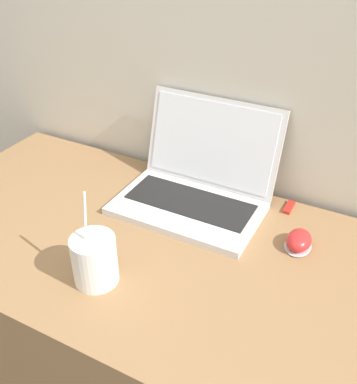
{
  "coord_description": "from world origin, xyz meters",
  "views": [
    {
      "loc": [
        0.4,
        -0.39,
        1.48
      ],
      "look_at": [
        -0.03,
        0.44,
        0.86
      ],
      "focal_mm": 42.0,
      "sensor_mm": 36.0,
      "label": 1
    }
  ],
  "objects_px": {
    "drink_cup": "(94,259)",
    "usb_stick": "(289,207)",
    "laptop": "(197,183)",
    "computer_mouse": "(299,241)"
  },
  "relations": [
    {
      "from": "drink_cup",
      "to": "usb_stick",
      "type": "xyz_separation_m",
      "value": [
        0.3,
        0.46,
        -0.06
      ]
    },
    {
      "from": "laptop",
      "to": "drink_cup",
      "type": "xyz_separation_m",
      "value": [
        -0.06,
        -0.38,
        -0.0
      ]
    },
    {
      "from": "laptop",
      "to": "computer_mouse",
      "type": "relative_size",
      "value": 4.56
    },
    {
      "from": "laptop",
      "to": "computer_mouse",
      "type": "height_order",
      "value": "laptop"
    },
    {
      "from": "drink_cup",
      "to": "usb_stick",
      "type": "relative_size",
      "value": 3.65
    },
    {
      "from": "computer_mouse",
      "to": "usb_stick",
      "type": "height_order",
      "value": "computer_mouse"
    },
    {
      "from": "drink_cup",
      "to": "computer_mouse",
      "type": "xyz_separation_m",
      "value": [
        0.36,
        0.32,
        -0.04
      ]
    },
    {
      "from": "drink_cup",
      "to": "computer_mouse",
      "type": "relative_size",
      "value": 2.59
    },
    {
      "from": "laptop",
      "to": "computer_mouse",
      "type": "distance_m",
      "value": 0.31
    },
    {
      "from": "computer_mouse",
      "to": "usb_stick",
      "type": "xyz_separation_m",
      "value": [
        -0.07,
        0.15,
        -0.01
      ]
    }
  ]
}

